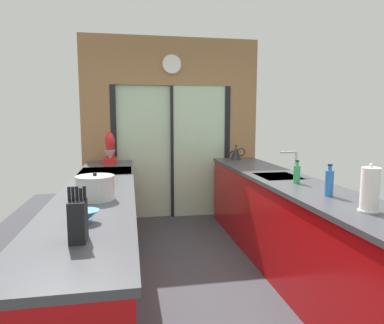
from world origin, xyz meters
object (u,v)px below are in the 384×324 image
soap_bottle_far (297,174)px  knife_block (78,220)px  mixing_bowl_far (102,180)px  soap_bottle_near (329,183)px  stock_pot (95,188)px  paper_towel_roll (370,190)px  stand_mixer (110,152)px  kettle (236,153)px  oven_range (107,210)px  mixing_bowl_near (86,216)px

soap_bottle_far → knife_block: bearing=-146.0°
mixing_bowl_far → soap_bottle_near: bearing=-24.4°
stock_pot → soap_bottle_near: soap_bottle_near is taller
mixing_bowl_far → paper_towel_roll: 2.19m
stand_mixer → mixing_bowl_far: bearing=-90.0°
knife_block → stock_pot: 0.88m
stand_mixer → kettle: 1.79m
kettle → soap_bottle_far: (-0.00, -1.87, -0.00)m
knife_block → paper_towel_roll: (1.78, 0.21, 0.04)m
knife_block → soap_bottle_near: size_ratio=1.10×
stand_mixer → soap_bottle_near: size_ratio=1.67×
oven_range → soap_bottle_far: size_ratio=4.22×
kettle → mixing_bowl_near: bearing=-122.9°
paper_towel_roll → mixing_bowl_far: bearing=144.6°
mixing_bowl_far → knife_block: knife_block is taller
kettle → stock_pot: bearing=-129.2°
oven_range → mixing_bowl_far: 0.97m
stock_pot → soap_bottle_far: 1.81m
kettle → soap_bottle_near: soap_bottle_near is taller
knife_block → stand_mixer: (0.00, 2.91, 0.05)m
mixing_bowl_far → soap_bottle_far: (1.78, -0.28, 0.05)m
paper_towel_roll → oven_range: bearing=130.6°
mixing_bowl_far → mixing_bowl_near: bearing=-90.0°
oven_range → stand_mixer: (0.02, 0.60, 0.63)m
mixing_bowl_far → soap_bottle_far: soap_bottle_far is taller
oven_range → kettle: kettle is taller
soap_bottle_near → knife_block: bearing=-159.3°
mixing_bowl_far → kettle: 2.39m
mixing_bowl_far → soap_bottle_far: size_ratio=0.95×
knife_block → stock_pot: (0.00, 0.88, -0.02)m
knife_block → stock_pot: knife_block is taller
soap_bottle_near → mixing_bowl_far: bearing=155.6°
stock_pot → kettle: bearing=50.8°
mixing_bowl_far → kettle: kettle is taller
oven_range → stock_pot: 1.54m
mixing_bowl_near → kettle: size_ratio=0.60×
knife_block → soap_bottle_near: (1.78, 0.67, -0.00)m
paper_towel_roll → soap_bottle_near: bearing=90.0°
kettle → paper_towel_roll: size_ratio=0.80×
soap_bottle_far → soap_bottle_near: bearing=-90.0°
knife_block → mixing_bowl_near: bearing=90.0°
mixing_bowl_far → stock_pot: size_ratio=0.73×
mixing_bowl_near → soap_bottle_far: soap_bottle_far is taller
mixing_bowl_far → kettle: bearing=41.7°
mixing_bowl_near → mixing_bowl_far: mixing_bowl_near is taller
soap_bottle_near → soap_bottle_far: 0.53m
oven_range → paper_towel_roll: 2.83m
stand_mixer → kettle: bearing=4.9°
knife_block → soap_bottle_near: bearing=20.7°
mixing_bowl_far → soap_bottle_near: soap_bottle_near is taller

